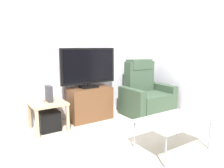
# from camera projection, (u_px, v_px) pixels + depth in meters

# --- Properties ---
(ground_plane) EXTENTS (6.40, 6.40, 0.00)m
(ground_plane) POSITION_uv_depth(u_px,v_px,m) (109.00, 137.00, 3.26)
(ground_plane) COLOR beige
(wall_back) EXTENTS (6.40, 0.06, 2.60)m
(wall_back) POSITION_uv_depth(u_px,v_px,m) (76.00, 49.00, 3.95)
(wall_back) COLOR silver
(wall_back) RESTS_ON ground
(wall_side) EXTENTS (0.06, 4.48, 2.60)m
(wall_side) POSITION_uv_depth(u_px,v_px,m) (193.00, 49.00, 4.05)
(wall_side) COLOR silver
(wall_side) RESTS_ON ground
(tv_stand) EXTENTS (0.79, 0.41, 0.60)m
(tv_stand) POSITION_uv_depth(u_px,v_px,m) (90.00, 104.00, 3.98)
(tv_stand) COLOR brown
(tv_stand) RESTS_ON ground
(television) EXTENTS (1.07, 0.20, 0.72)m
(television) POSITION_uv_depth(u_px,v_px,m) (89.00, 67.00, 3.88)
(television) COLOR black
(television) RESTS_ON tv_stand
(recliner_armchair) EXTENTS (0.98, 0.78, 1.08)m
(recliner_armchair) POSITION_uv_depth(u_px,v_px,m) (146.00, 95.00, 4.37)
(recliner_armchair) COLOR #384C38
(recliner_armchair) RESTS_ON ground
(side_table) EXTENTS (0.54, 0.54, 0.47)m
(side_table) POSITION_uv_depth(u_px,v_px,m) (48.00, 106.00, 3.46)
(side_table) COLOR tan
(side_table) RESTS_ON ground
(subwoofer_box) EXTENTS (0.32, 0.32, 0.32)m
(subwoofer_box) POSITION_uv_depth(u_px,v_px,m) (48.00, 120.00, 3.50)
(subwoofer_box) COLOR black
(subwoofer_box) RESTS_ON ground
(book_upright) EXTENTS (0.03, 0.11, 0.23)m
(book_upright) POSITION_uv_depth(u_px,v_px,m) (41.00, 96.00, 3.35)
(book_upright) COLOR white
(book_upright) RESTS_ON side_table
(game_console) EXTENTS (0.07, 0.20, 0.26)m
(game_console) POSITION_uv_depth(u_px,v_px,m) (49.00, 94.00, 3.45)
(game_console) COLOR #333338
(game_console) RESTS_ON side_table
(coffee_table) EXTENTS (0.90, 0.60, 0.41)m
(coffee_table) POSITION_uv_depth(u_px,v_px,m) (173.00, 122.00, 2.81)
(coffee_table) COLOR #B2C6C1
(coffee_table) RESTS_ON ground
(cell_phone) EXTENTS (0.12, 0.17, 0.01)m
(cell_phone) POSITION_uv_depth(u_px,v_px,m) (172.00, 117.00, 2.88)
(cell_phone) COLOR #B7B7BC
(cell_phone) RESTS_ON coffee_table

